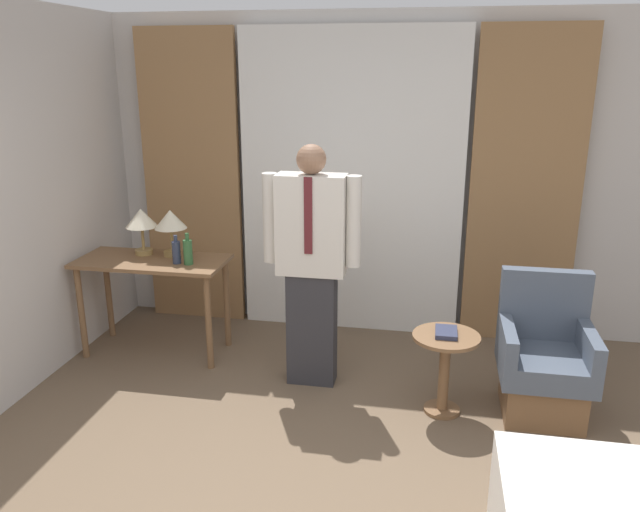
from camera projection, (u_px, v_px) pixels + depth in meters
name	position (u px, v px, depth m)	size (l,w,h in m)	color
wall_back	(353.00, 176.00, 5.39)	(10.00, 0.06, 2.70)	beige
curtain_sheer_center	(351.00, 185.00, 5.28)	(1.89, 0.06, 2.58)	white
curtain_drape_left	(192.00, 180.00, 5.53)	(0.87, 0.06, 2.58)	#997047
curtain_drape_right	(525.00, 191.00, 5.03)	(0.87, 0.06, 2.58)	#997047
desk	(153.00, 275.00, 4.97)	(1.18, 0.55, 0.79)	brown
table_lamp_left	(141.00, 221.00, 5.00)	(0.25, 0.25, 0.38)	#9E7F47
table_lamp_right	(171.00, 222.00, 4.95)	(0.25, 0.25, 0.38)	#9E7F47
bottle_near_edge	(188.00, 251.00, 4.79)	(0.07, 0.07, 0.25)	#336638
bottle_by_lamp	(176.00, 252.00, 4.81)	(0.07, 0.07, 0.22)	#2D3851
person	(312.00, 259.00, 4.40)	(0.70, 0.23, 1.76)	#2D2D33
armchair	(544.00, 365.00, 4.17)	(0.59, 0.61, 0.94)	brown
side_table	(445.00, 360.00, 4.15)	(0.45, 0.45, 0.56)	brown
book	(446.00, 332.00, 4.11)	(0.14, 0.20, 0.03)	#2D334C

